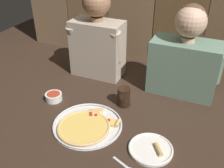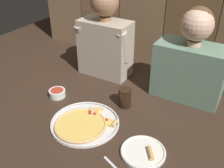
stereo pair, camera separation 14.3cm
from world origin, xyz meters
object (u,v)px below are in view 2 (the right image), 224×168
Objects in this scene: drinking_glass at (125,97)px; dipping_bowl at (57,93)px; diner_left at (105,35)px; pizza_tray at (84,123)px; diner_right at (191,60)px; dinner_plate at (143,152)px.

drinking_glass is 1.10× the size of dipping_bowl.
dipping_bowl is 0.17× the size of diner_left.
pizza_tray is 0.67× the size of diner_right.
pizza_tray is 0.66m from diner_left.
pizza_tray is at bearing -70.20° from diner_left.
drinking_glass reaches higher than dipping_bowl.
diner_right is (0.29, 0.29, 0.19)m from drinking_glass.
diner_left is (-0.20, 0.56, 0.28)m from pizza_tray.
pizza_tray is at bearing -124.96° from diner_right.
pizza_tray is at bearing -25.20° from dipping_bowl.
diner_right is (0.03, 0.59, 0.24)m from dinner_plate.
diner_right reaches higher than dipping_bowl.
pizza_tray is at bearing -111.73° from drinking_glass.
dipping_bowl is 0.18× the size of diner_right.
diner_left is at bearing 136.99° from drinking_glass.
pizza_tray is 3.64× the size of dipping_bowl.
dipping_bowl is at bearing -162.91° from drinking_glass.
pizza_tray is 0.34m from dipping_bowl.
diner_right is at bearing 87.56° from dinner_plate.
diner_left is 1.09× the size of diner_right.
dinner_plate is 0.35× the size of diner_left.
dipping_bowl is 0.51m from diner_left.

